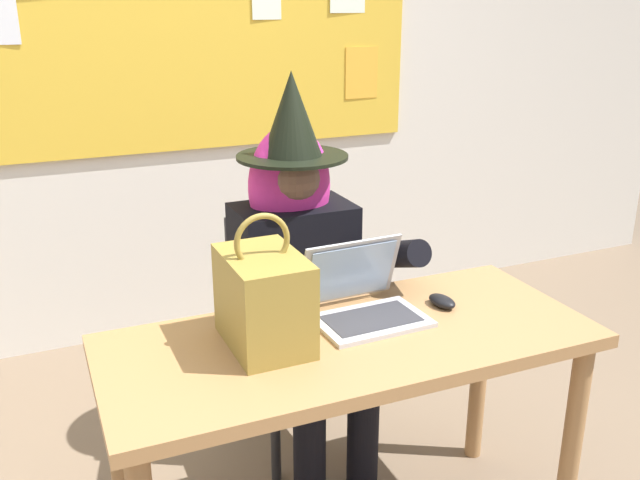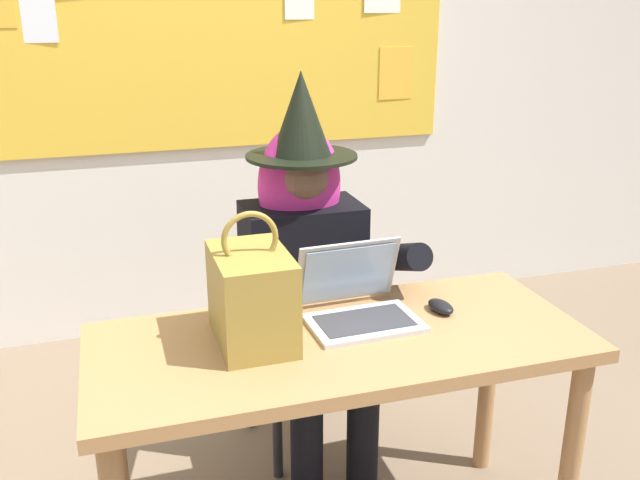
{
  "view_description": "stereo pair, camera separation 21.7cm",
  "coord_description": "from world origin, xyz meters",
  "px_view_note": "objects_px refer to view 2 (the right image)",
  "views": [
    {
      "loc": [
        -0.76,
        -1.47,
        1.65
      ],
      "look_at": [
        0.08,
        0.41,
        0.94
      ],
      "focal_mm": 39.04,
      "sensor_mm": 36.0,
      "label": 1
    },
    {
      "loc": [
        -0.56,
        -1.55,
        1.65
      ],
      "look_at": [
        0.08,
        0.41,
        0.94
      ],
      "focal_mm": 39.04,
      "sensor_mm": 36.0,
      "label": 2
    }
  ],
  "objects_px": {
    "desk_main": "(340,369)",
    "chair_at_desk": "(297,317)",
    "computer_mouse": "(441,306)",
    "handbag": "(252,296)",
    "person_costumed": "(307,258)",
    "laptop": "(358,303)"
  },
  "relations": [
    {
      "from": "desk_main",
      "to": "computer_mouse",
      "type": "bearing_deg",
      "value": 10.09
    },
    {
      "from": "desk_main",
      "to": "chair_at_desk",
      "type": "bearing_deg",
      "value": 84.72
    },
    {
      "from": "desk_main",
      "to": "handbag",
      "type": "relative_size",
      "value": 3.75
    },
    {
      "from": "computer_mouse",
      "to": "handbag",
      "type": "relative_size",
      "value": 0.28
    },
    {
      "from": "chair_at_desk",
      "to": "handbag",
      "type": "xyz_separation_m",
      "value": [
        -0.3,
        -0.61,
        0.38
      ]
    },
    {
      "from": "computer_mouse",
      "to": "handbag",
      "type": "distance_m",
      "value": 0.6
    },
    {
      "from": "chair_at_desk",
      "to": "person_costumed",
      "type": "bearing_deg",
      "value": -1.42
    },
    {
      "from": "laptop",
      "to": "desk_main",
      "type": "bearing_deg",
      "value": -133.42
    },
    {
      "from": "person_costumed",
      "to": "laptop",
      "type": "xyz_separation_m",
      "value": [
        0.02,
        -0.44,
        0.01
      ]
    },
    {
      "from": "desk_main",
      "to": "laptop",
      "type": "distance_m",
      "value": 0.2
    },
    {
      "from": "computer_mouse",
      "to": "chair_at_desk",
      "type": "bearing_deg",
      "value": 107.92
    },
    {
      "from": "laptop",
      "to": "person_costumed",
      "type": "bearing_deg",
      "value": 91.42
    },
    {
      "from": "desk_main",
      "to": "computer_mouse",
      "type": "height_order",
      "value": "computer_mouse"
    },
    {
      "from": "person_costumed",
      "to": "laptop",
      "type": "height_order",
      "value": "person_costumed"
    },
    {
      "from": "laptop",
      "to": "handbag",
      "type": "xyz_separation_m",
      "value": [
        -0.33,
        -0.05,
        0.08
      ]
    },
    {
      "from": "desk_main",
      "to": "person_costumed",
      "type": "xyz_separation_m",
      "value": [
        0.07,
        0.54,
        0.14
      ]
    },
    {
      "from": "chair_at_desk",
      "to": "computer_mouse",
      "type": "distance_m",
      "value": 0.72
    },
    {
      "from": "person_costumed",
      "to": "computer_mouse",
      "type": "relative_size",
      "value": 13.72
    },
    {
      "from": "person_costumed",
      "to": "laptop",
      "type": "relative_size",
      "value": 4.32
    },
    {
      "from": "person_costumed",
      "to": "computer_mouse",
      "type": "height_order",
      "value": "person_costumed"
    },
    {
      "from": "handbag",
      "to": "person_costumed",
      "type": "bearing_deg",
      "value": 57.91
    },
    {
      "from": "computer_mouse",
      "to": "person_costumed",
      "type": "bearing_deg",
      "value": 112.84
    }
  ]
}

